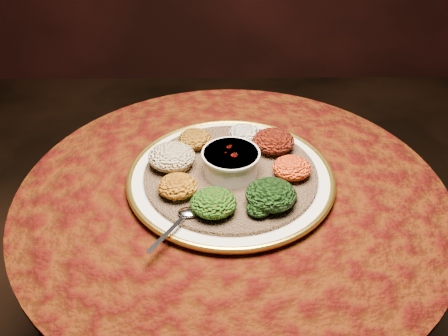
{
  "coord_description": "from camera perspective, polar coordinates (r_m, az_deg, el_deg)",
  "views": [
    {
      "loc": [
        -0.03,
        -0.85,
        1.45
      ],
      "look_at": [
        -0.02,
        0.06,
        0.76
      ],
      "focal_mm": 40.0,
      "sensor_mm": 36.0,
      "label": 1
    }
  ],
  "objects": [
    {
      "name": "portion_tikil",
      "position": [
        1.11,
        7.76,
        0.02
      ],
      "size": [
        0.09,
        0.08,
        0.04
      ],
      "primitive_type": "ellipsoid",
      "color": "#C06610",
      "rests_on": "injera"
    },
    {
      "name": "portion_ayib",
      "position": [
        1.22,
        2.36,
        3.98
      ],
      "size": [
        0.08,
        0.07,
        0.04
      ],
      "primitive_type": "ellipsoid",
      "color": "silver",
      "rests_on": "injera"
    },
    {
      "name": "portion_kik",
      "position": [
        1.05,
        -5.31,
        -2.07
      ],
      "size": [
        0.08,
        0.08,
        0.04
      ],
      "primitive_type": "ellipsoid",
      "color": "#AE660F",
      "rests_on": "injera"
    },
    {
      "name": "table",
      "position": [
        1.23,
        0.89,
        -9.28
      ],
      "size": [
        0.96,
        0.96,
        0.73
      ],
      "color": "black",
      "rests_on": "ground"
    },
    {
      "name": "portion_mixveg",
      "position": [
        1.0,
        -1.18,
        -3.98
      ],
      "size": [
        0.09,
        0.09,
        0.05
      ],
      "primitive_type": "ellipsoid",
      "color": "#992109",
      "rests_on": "injera"
    },
    {
      "name": "portion_timatim",
      "position": [
        1.13,
        -5.99,
        1.29
      ],
      "size": [
        0.11,
        0.1,
        0.05
      ],
      "primitive_type": "ellipsoid",
      "color": "maroon",
      "rests_on": "injera"
    },
    {
      "name": "spoon",
      "position": [
        1.0,
        -4.45,
        -5.43
      ],
      "size": [
        0.1,
        0.13,
        0.01
      ],
      "rotation": [
        0.0,
        0.0,
        -2.14
      ],
      "color": "silver",
      "rests_on": "injera"
    },
    {
      "name": "portion_kitfo",
      "position": [
        1.18,
        5.68,
        3.07
      ],
      "size": [
        0.1,
        0.09,
        0.05
      ],
      "primitive_type": "ellipsoid",
      "color": "black",
      "rests_on": "injera"
    },
    {
      "name": "platter",
      "position": [
        1.13,
        0.77,
        -1.1
      ],
      "size": [
        0.57,
        0.57,
        0.02
      ],
      "rotation": [
        0.0,
        0.0,
        -0.33
      ],
      "color": "silver",
      "rests_on": "table"
    },
    {
      "name": "stew_bowl",
      "position": [
        1.1,
        0.79,
        0.81
      ],
      "size": [
        0.13,
        0.13,
        0.05
      ],
      "color": "silver",
      "rests_on": "injera"
    },
    {
      "name": "portion_shiro",
      "position": [
        1.2,
        -3.32,
        3.36
      ],
      "size": [
        0.08,
        0.08,
        0.04
      ],
      "primitive_type": "ellipsoid",
      "color": "#8D4E11",
      "rests_on": "injera"
    },
    {
      "name": "portion_gomen",
      "position": [
        1.02,
        5.37,
        -3.05
      ],
      "size": [
        0.11,
        0.1,
        0.05
      ],
      "primitive_type": "ellipsoid",
      "color": "black",
      "rests_on": "injera"
    },
    {
      "name": "injera",
      "position": [
        1.12,
        0.77,
        -0.67
      ],
      "size": [
        0.39,
        0.39,
        0.01
      ],
      "primitive_type": "cylinder",
      "rotation": [
        0.0,
        0.0,
        0.01
      ],
      "color": "brown",
      "rests_on": "platter"
    }
  ]
}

